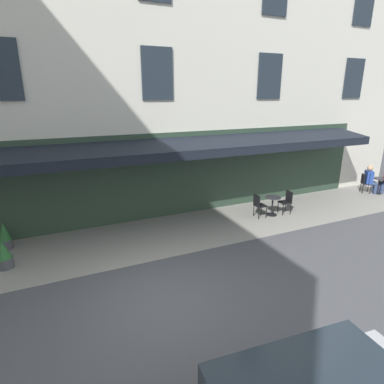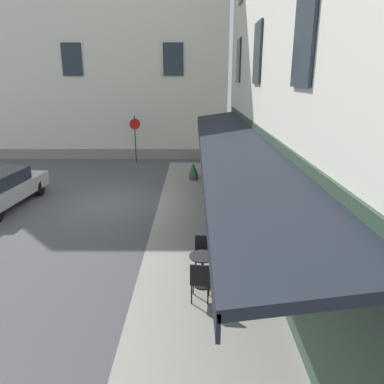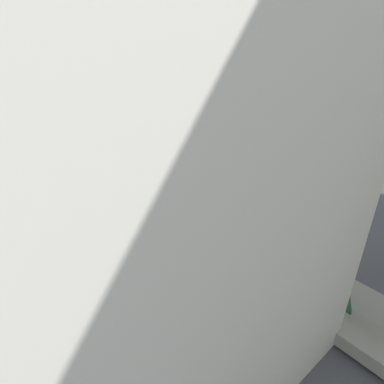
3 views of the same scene
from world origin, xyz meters
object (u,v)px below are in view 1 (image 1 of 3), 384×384
(cafe_chair_black_corner_right, at_px, (287,200))
(cafe_chair_black_under_awning, at_px, (365,182))
(cafe_table_mid_terrace, at_px, (379,184))
(potted_plant_under_sign, at_px, (4,255))
(potted_plant_entrance_left, at_px, (5,236))
(cafe_table_near_entrance, at_px, (272,203))
(seated_companion_in_blue, at_px, (370,179))
(cafe_chair_black_back_row, at_px, (259,204))

(cafe_chair_black_corner_right, bearing_deg, cafe_chair_black_under_awning, -172.90)
(cafe_table_mid_terrace, distance_m, potted_plant_under_sign, 15.45)
(potted_plant_entrance_left, height_order, potted_plant_under_sign, potted_plant_entrance_left)
(cafe_table_near_entrance, height_order, cafe_table_mid_terrace, same)
(seated_companion_in_blue, height_order, potted_plant_entrance_left, seated_companion_in_blue)
(cafe_table_mid_terrace, bearing_deg, cafe_chair_black_back_row, 1.65)
(cafe_table_mid_terrace, height_order, cafe_chair_black_under_awning, cafe_chair_black_under_awning)
(cafe_table_near_entrance, distance_m, cafe_table_mid_terrace, 6.35)
(cafe_table_near_entrance, height_order, potted_plant_entrance_left, potted_plant_entrance_left)
(cafe_table_near_entrance, height_order, cafe_chair_black_back_row, cafe_chair_black_back_row)
(cafe_chair_black_back_row, bearing_deg, cafe_chair_black_under_awning, -175.08)
(cafe_chair_black_corner_right, distance_m, cafe_chair_black_under_awning, 5.23)
(seated_companion_in_blue, relative_size, potted_plant_under_sign, 1.65)
(cafe_chair_black_back_row, bearing_deg, cafe_chair_black_corner_right, 175.85)
(cafe_chair_black_back_row, bearing_deg, potted_plant_entrance_left, -6.94)
(cafe_chair_black_back_row, relative_size, potted_plant_under_sign, 1.12)
(cafe_table_near_entrance, distance_m, potted_plant_entrance_left, 9.25)
(cafe_chair_black_corner_right, xyz_separation_m, potted_plant_entrance_left, (9.82, -1.13, -0.14))
(cafe_chair_black_under_awning, bearing_deg, cafe_table_near_entrance, 5.71)
(cafe_table_near_entrance, xyz_separation_m, potted_plant_entrance_left, (9.19, -1.07, -0.08))
(cafe_table_near_entrance, height_order, cafe_chair_black_under_awning, cafe_chair_black_under_awning)
(cafe_table_near_entrance, relative_size, cafe_chair_black_back_row, 0.82)
(cafe_chair_black_back_row, relative_size, potted_plant_entrance_left, 1.08)
(cafe_table_near_entrance, bearing_deg, potted_plant_under_sign, 1.42)
(cafe_chair_black_back_row, xyz_separation_m, potted_plant_under_sign, (8.46, 0.25, -0.15))
(cafe_chair_black_back_row, height_order, potted_plant_under_sign, cafe_chair_black_back_row)
(cafe_chair_black_back_row, xyz_separation_m, cafe_chair_black_under_awning, (-6.45, -0.56, 0.00))
(cafe_chair_black_back_row, height_order, seated_companion_in_blue, seated_companion_in_blue)
(cafe_chair_black_back_row, distance_m, potted_plant_under_sign, 8.47)
(cafe_table_near_entrance, bearing_deg, seated_companion_in_blue, -175.61)
(potted_plant_under_sign, bearing_deg, cafe_chair_black_back_row, -178.29)
(cafe_chair_black_corner_right, bearing_deg, potted_plant_entrance_left, -6.58)
(cafe_table_mid_terrace, xyz_separation_m, potted_plant_under_sign, (15.44, 0.45, -0.09))
(cafe_table_near_entrance, xyz_separation_m, potted_plant_under_sign, (9.10, 0.23, -0.09))
(cafe_table_mid_terrace, bearing_deg, cafe_chair_black_corner_right, 2.93)
(cafe_table_near_entrance, bearing_deg, cafe_chair_black_corner_right, 174.15)
(cafe_chair_black_corner_right, bearing_deg, cafe_table_mid_terrace, -177.07)
(potted_plant_entrance_left, bearing_deg, cafe_chair_black_back_row, 173.06)
(cafe_table_near_entrance, height_order, cafe_chair_black_corner_right, cafe_chair_black_corner_right)
(cafe_chair_black_corner_right, height_order, cafe_table_mid_terrace, cafe_chair_black_corner_right)
(seated_companion_in_blue, distance_m, potted_plant_entrance_left, 15.21)
(cafe_chair_black_corner_right, xyz_separation_m, seated_companion_in_blue, (-5.37, -0.53, 0.17))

